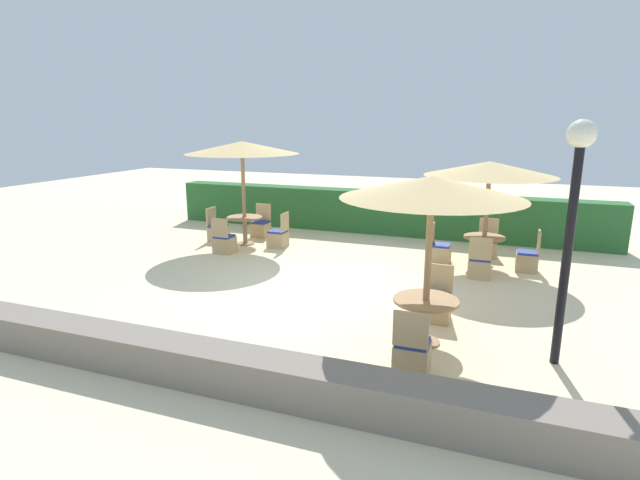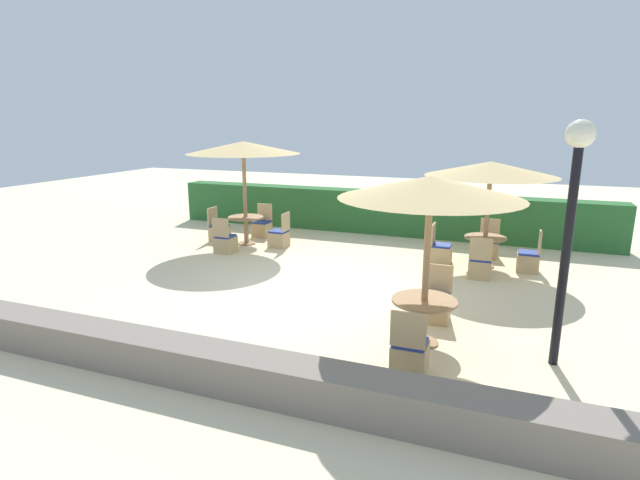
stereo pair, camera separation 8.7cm
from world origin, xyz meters
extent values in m
plane|color=beige|center=(0.00, 0.00, 0.00)|extent=(40.00, 40.00, 0.00)
cube|color=#28602D|center=(0.00, 5.58, 0.63)|extent=(13.00, 0.70, 1.25)
cube|color=slate|center=(0.00, -3.80, 0.26)|extent=(10.00, 0.56, 0.52)
cylinder|color=black|center=(4.32, -1.61, 1.50)|extent=(0.12, 0.12, 3.00)
sphere|color=silver|center=(4.32, -1.61, 3.14)|extent=(0.36, 0.36, 0.36)
cylinder|color=#93704C|center=(2.51, -1.59, 1.23)|extent=(0.10, 0.10, 2.46)
cone|color=tan|center=(2.51, -1.59, 2.38)|extent=(2.64, 2.64, 0.32)
cylinder|color=#93704C|center=(2.51, -1.59, 0.01)|extent=(0.48, 0.48, 0.03)
cylinder|color=#93704C|center=(2.51, -1.59, 0.33)|extent=(0.12, 0.12, 0.66)
cylinder|color=#93704C|center=(2.51, -1.59, 0.68)|extent=(0.98, 0.98, 0.04)
cube|color=tan|center=(2.49, -2.55, 0.20)|extent=(0.46, 0.46, 0.40)
cube|color=#233893|center=(2.49, -2.55, 0.43)|extent=(0.42, 0.42, 0.05)
cube|color=tan|center=(2.49, -2.76, 0.69)|extent=(0.46, 0.04, 0.48)
cube|color=tan|center=(2.56, -0.65, 0.20)|extent=(0.46, 0.46, 0.40)
cube|color=#233893|center=(2.56, -0.65, 0.43)|extent=(0.42, 0.42, 0.05)
cube|color=tan|center=(2.56, -0.44, 0.69)|extent=(0.46, 0.04, 0.48)
cylinder|color=#93704C|center=(-3.05, 2.95, 1.34)|extent=(0.10, 0.10, 2.68)
cone|color=tan|center=(-3.05, 2.95, 2.60)|extent=(2.99, 2.99, 0.32)
cylinder|color=#93704C|center=(-3.05, 2.95, 0.01)|extent=(0.48, 0.48, 0.03)
cylinder|color=#93704C|center=(-3.05, 2.95, 0.36)|extent=(0.12, 0.12, 0.71)
cylinder|color=#93704C|center=(-3.05, 2.95, 0.73)|extent=(0.96, 0.96, 0.04)
cube|color=tan|center=(-2.07, 2.96, 0.20)|extent=(0.46, 0.46, 0.40)
cube|color=#233893|center=(-2.07, 2.96, 0.43)|extent=(0.42, 0.42, 0.05)
cube|color=tan|center=(-1.86, 2.96, 0.69)|extent=(0.04, 0.46, 0.48)
cube|color=tan|center=(-3.92, 3.00, 0.20)|extent=(0.46, 0.46, 0.40)
cube|color=#233893|center=(-3.92, 3.00, 0.43)|extent=(0.42, 0.42, 0.05)
cube|color=tan|center=(-4.13, 3.00, 0.69)|extent=(0.04, 0.46, 0.48)
cube|color=tan|center=(-3.10, 1.96, 0.20)|extent=(0.46, 0.46, 0.40)
cube|color=#233893|center=(-3.10, 1.96, 0.43)|extent=(0.42, 0.42, 0.05)
cube|color=tan|center=(-3.10, 1.75, 0.69)|extent=(0.46, 0.04, 0.48)
cube|color=tan|center=(-3.05, 3.88, 0.20)|extent=(0.46, 0.46, 0.40)
cube|color=#233893|center=(-3.05, 3.88, 0.43)|extent=(0.42, 0.42, 0.05)
cube|color=tan|center=(-3.05, 4.09, 0.69)|extent=(0.46, 0.04, 0.48)
cylinder|color=#93704C|center=(3.13, 2.98, 1.17)|extent=(0.10, 0.10, 2.33)
cone|color=tan|center=(3.13, 2.98, 2.25)|extent=(2.88, 2.88, 0.32)
cylinder|color=#93704C|center=(3.13, 2.98, 0.01)|extent=(0.48, 0.48, 0.03)
cylinder|color=#93704C|center=(3.13, 2.98, 0.33)|extent=(0.12, 0.12, 0.67)
cylinder|color=#93704C|center=(3.13, 2.98, 0.69)|extent=(0.93, 0.93, 0.04)
cube|color=tan|center=(4.07, 2.94, 0.20)|extent=(0.46, 0.46, 0.40)
cube|color=#233893|center=(4.07, 2.94, 0.43)|extent=(0.42, 0.42, 0.05)
cube|color=tan|center=(4.28, 2.94, 0.69)|extent=(0.04, 0.46, 0.48)
cube|color=tan|center=(3.11, 2.07, 0.20)|extent=(0.46, 0.46, 0.40)
cube|color=#233893|center=(3.11, 2.07, 0.43)|extent=(0.42, 0.42, 0.05)
cube|color=tan|center=(3.11, 1.86, 0.69)|extent=(0.46, 0.04, 0.48)
cube|color=tan|center=(3.19, 3.86, 0.20)|extent=(0.46, 0.46, 0.40)
cube|color=#233893|center=(3.19, 3.86, 0.43)|extent=(0.42, 0.42, 0.05)
cube|color=tan|center=(3.19, 4.07, 0.69)|extent=(0.46, 0.04, 0.48)
cube|color=tan|center=(2.18, 2.96, 0.20)|extent=(0.46, 0.46, 0.40)
cube|color=#233893|center=(2.18, 2.96, 0.43)|extent=(0.42, 0.42, 0.05)
cube|color=tan|center=(1.97, 2.96, 0.69)|extent=(0.04, 0.46, 0.48)
camera|label=1|loc=(3.46, -8.73, 3.32)|focal=28.00mm
camera|label=2|loc=(3.54, -8.70, 3.32)|focal=28.00mm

